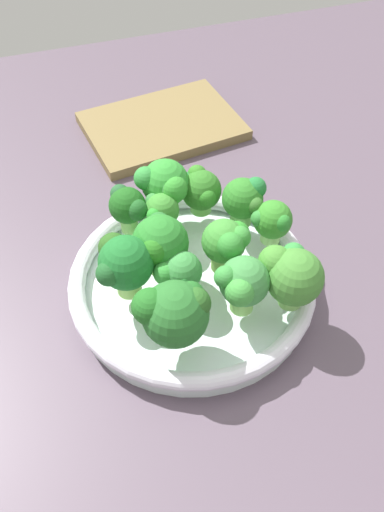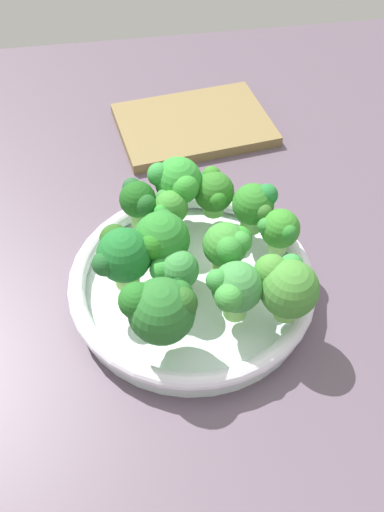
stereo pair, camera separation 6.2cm
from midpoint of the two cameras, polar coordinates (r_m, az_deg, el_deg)
name	(u,v)px [view 1 (the left image)]	position (r cm, az deg, el deg)	size (l,w,h in cm)	color
ground_plane	(226,304)	(67.50, 0.85, -5.07)	(130.00, 130.00, 2.50)	#564856
bowl	(192,283)	(65.58, -2.70, -2.92)	(28.62, 28.62, 3.61)	white
broccoli_floret_0	(123,263)	(60.09, -9.92, -0.87)	(6.45, 6.78, 7.65)	#94D05C
broccoli_floret_1	(161,211)	(66.47, -5.82, 4.44)	(4.25, 4.43, 5.78)	#80C159
broccoli_floret_2	(272,221)	(65.58, 5.52, 3.41)	(4.98, 4.76, 5.65)	#92CA6C
broccoli_floret_3	(226,243)	(61.40, 0.58, 1.22)	(5.77, 5.84, 6.99)	#88B752
broccoli_floret_4	(179,273)	(60.14, -4.24, -1.88)	(5.37, 4.52, 5.56)	#8BC359
broccoli_floret_5	(160,244)	(61.41, -6.19, 1.08)	(6.31, 6.56, 7.70)	#81BD53
broccoli_floret_6	(128,206)	(66.94, -9.17, 4.85)	(4.40, 5.30, 6.21)	#77B956
broccoli_floret_7	(175,312)	(55.01, -5.01, -5.85)	(7.69, 6.78, 8.03)	#90CF6E
broccoli_floret_8	(291,275)	(58.84, 7.12, -2.06)	(6.44, 6.76, 7.37)	#7FBE5C
broccoli_floret_9	(244,199)	(67.13, 2.72, 5.63)	(5.36, 5.51, 6.53)	#77C05E
broccoli_floret_10	(239,285)	(57.49, 1.78, -3.10)	(5.55, 5.91, 7.16)	#85CA5D
broccoli_floret_11	(165,184)	(68.02, -5.39, 7.12)	(6.64, 6.61, 7.57)	#79C356
broccoli_floret_12	(200,190)	(69.15, -1.73, 6.61)	(5.02, 5.73, 5.82)	#75C256
cutting_board	(162,126)	(90.40, -5.04, 12.94)	(23.13, 16.45, 1.60)	olive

